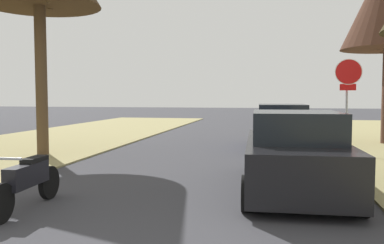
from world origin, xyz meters
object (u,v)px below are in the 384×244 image
stop_sign_far (348,86)px  parked_sedan_navy (281,128)px  parked_sedan_black (294,154)px  parked_motorcycle (28,181)px

stop_sign_far → parked_sedan_navy: 2.80m
parked_sedan_black → parked_motorcycle: bearing=-153.1°
parked_sedan_black → parked_motorcycle: 4.91m
parked_sedan_navy → parked_motorcycle: parked_sedan_navy is taller
parked_sedan_black → parked_sedan_navy: bearing=91.0°
parked_sedan_navy → parked_motorcycle: 9.70m
stop_sign_far → parked_motorcycle: bearing=-130.2°
parked_sedan_black → parked_sedan_navy: (-0.11, 6.49, 0.00)m
stop_sign_far → parked_motorcycle: 9.78m
parked_sedan_navy → parked_motorcycle: size_ratio=2.18×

